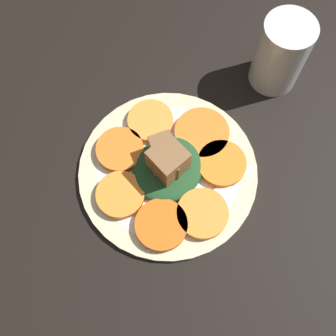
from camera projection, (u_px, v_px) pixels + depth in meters
table_slab at (168, 175)px, 65.32cm from camera, size 120.00×120.00×2.00cm
plate at (168, 172)px, 63.91cm from camera, size 27.07×27.07×1.05cm
carrot_slice_0 at (150, 121)px, 65.66cm from camera, size 7.15×7.15×1.24cm
carrot_slice_1 at (120, 150)px, 63.91cm from camera, size 7.26×7.26×1.24cm
carrot_slice_2 at (120, 195)px, 61.33cm from camera, size 7.10×7.10×1.24cm
carrot_slice_3 at (161, 225)px, 59.72cm from camera, size 7.57×7.57×1.24cm
carrot_slice_4 at (202, 214)px, 60.32cm from camera, size 7.49×7.49×1.24cm
carrot_slice_5 at (222, 164)px, 63.09cm from camera, size 7.36×7.36×1.24cm
carrot_slice_6 at (200, 132)px, 64.98cm from camera, size 8.46×8.46×1.24cm
center_pile at (168, 163)px, 61.26cm from camera, size 11.13×10.02×6.46cm
fork at (196, 207)px, 61.09cm from camera, size 19.76×5.77×0.40cm
water_glass at (281, 54)px, 64.77cm from camera, size 7.86×7.86×12.48cm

